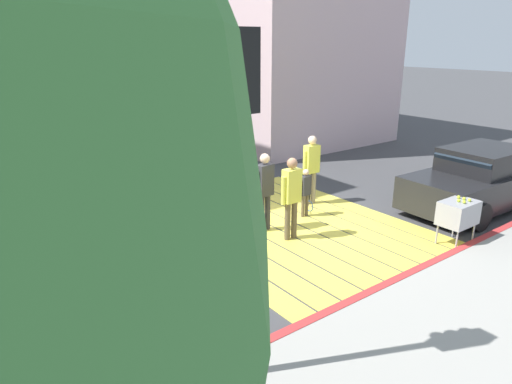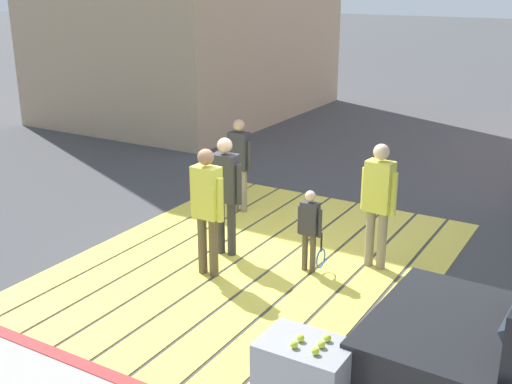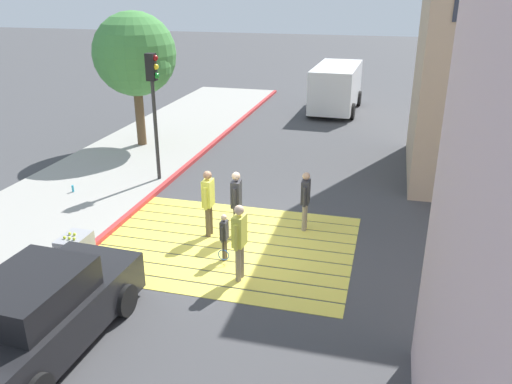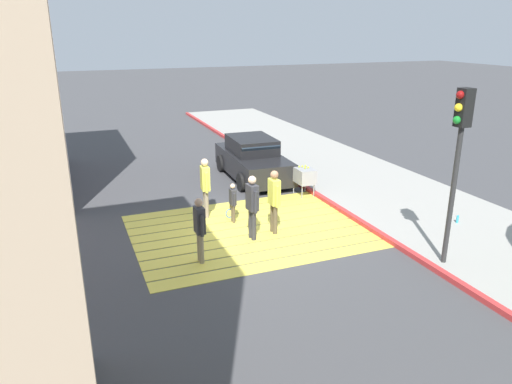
{
  "view_description": "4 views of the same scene",
  "coord_description": "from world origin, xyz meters",
  "views": [
    {
      "loc": [
        -7.52,
        6.52,
        4.12
      ],
      "look_at": [
        0.71,
        0.33,
        0.71
      ],
      "focal_mm": 32.27,
      "sensor_mm": 36.0,
      "label": 1
    },
    {
      "loc": [
        -7.29,
        -4.33,
        3.97
      ],
      "look_at": [
        0.32,
        0.18,
        0.98
      ],
      "focal_mm": 45.13,
      "sensor_mm": 36.0,
      "label": 2
    },
    {
      "loc": [
        3.71,
        -11.24,
        6.21
      ],
      "look_at": [
        0.48,
        1.08,
        1.09
      ],
      "focal_mm": 36.3,
      "sensor_mm": 36.0,
      "label": 3
    },
    {
      "loc": [
        4.5,
        11.84,
        5.44
      ],
      "look_at": [
        -0.1,
        0.35,
        1.26
      ],
      "focal_mm": 34.01,
      "sensor_mm": 36.0,
      "label": 4
    }
  ],
  "objects": [
    {
      "name": "ground_plane",
      "position": [
        0.0,
        0.0,
        0.0
      ],
      "size": [
        120.0,
        120.0,
        0.0
      ],
      "primitive_type": "plane",
      "color": "#424244"
    },
    {
      "name": "pedestrian_teen_behind",
      "position": [
        0.78,
        -1.51,
        1.06
      ],
      "size": [
        0.27,
        0.53,
        1.82
      ],
      "color": "gray",
      "rests_on": "ground"
    },
    {
      "name": "crosswalk_stripes",
      "position": [
        0.0,
        0.0,
        0.01
      ],
      "size": [
        6.4,
        4.9,
        0.01
      ],
      "color": "#EAD64C",
      "rests_on": "ground"
    },
    {
      "name": "pedestrian_adult_side",
      "position": [
        -0.62,
        0.4,
        1.06
      ],
      "size": [
        0.24,
        0.53,
        1.81
      ],
      "color": "brown",
      "rests_on": "ground"
    },
    {
      "name": "pedestrian_child_with_racket",
      "position": [
        0.18,
        -0.77,
        0.67
      ],
      "size": [
        0.28,
        0.37,
        1.2
      ],
      "color": "brown",
      "rests_on": "ground"
    },
    {
      "name": "curb_painted",
      "position": [
        -3.25,
        0.0,
        0.07
      ],
      "size": [
        0.16,
        40.0,
        0.13
      ],
      "primitive_type": "cube",
      "color": "#BC3333",
      "rests_on": "ground"
    },
    {
      "name": "pedestrian_adult_lead",
      "position": [
        1.76,
        1.37,
        0.96
      ],
      "size": [
        0.22,
        0.49,
        1.65
      ],
      "color": "gray",
      "rests_on": "ground"
    },
    {
      "name": "traffic_light_corner",
      "position": [
        -3.58,
        3.76,
        3.04
      ],
      "size": [
        0.39,
        0.28,
        4.24
      ],
      "color": "#2D2D2D",
      "rests_on": "ground"
    },
    {
      "name": "pedestrian_adult_trailing",
      "position": [
        0.09,
        0.56,
        1.04
      ],
      "size": [
        0.26,
        0.52,
        1.79
      ],
      "color": "#333338",
      "rests_on": "ground"
    },
    {
      "name": "building_far_south",
      "position": [
        8.5,
        -6.65,
        4.07
      ],
      "size": [
        8.0,
        7.04,
        8.14
      ],
      "color": "beige",
      "rests_on": "ground"
    },
    {
      "name": "tennis_ball_cart",
      "position": [
        -2.9,
        -2.22,
        0.7
      ],
      "size": [
        0.56,
        0.8,
        1.02
      ],
      "color": "#99999E",
      "rests_on": "ground"
    },
    {
      "name": "car_parked_near_curb",
      "position": [
        -2.0,
        -4.72,
        0.73
      ],
      "size": [
        2.11,
        4.37,
        1.57
      ],
      "color": "black",
      "rests_on": "ground"
    }
  ]
}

